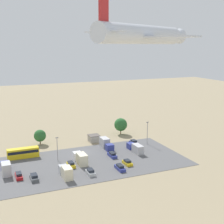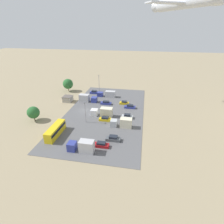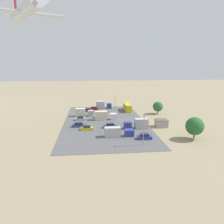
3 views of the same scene
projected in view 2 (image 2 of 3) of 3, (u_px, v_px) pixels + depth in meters
name	position (u px, v px, depth m)	size (l,w,h in m)	color
ground_plane	(84.00, 110.00, 73.03)	(400.00, 400.00, 0.00)	gray
parking_lot_surface	(105.00, 112.00, 71.52)	(59.74, 30.67, 0.08)	#565659
shed_building	(68.00, 99.00, 81.17)	(4.13, 4.13, 2.61)	#9E998E
bus	(55.00, 130.00, 55.59)	(10.07, 2.54, 3.26)	gold
parked_car_0	(130.00, 107.00, 74.60)	(1.76, 4.75, 1.59)	navy
parked_car_1	(127.00, 116.00, 66.57)	(1.90, 4.14, 1.61)	#ADB2B7
parked_car_2	(105.00, 119.00, 64.74)	(1.86, 4.40, 1.52)	gold
parked_car_3	(113.00, 138.00, 53.46)	(1.99, 4.47, 1.58)	#4C5156
parked_car_4	(101.00, 145.00, 50.65)	(1.76, 4.49, 1.54)	maroon
parked_car_5	(106.00, 103.00, 78.28)	(1.73, 4.79, 1.58)	navy
parked_car_6	(124.00, 103.00, 78.46)	(1.90, 4.11, 1.51)	gold
parked_car_7	(94.00, 92.00, 90.82)	(1.97, 4.24, 1.66)	navy
parked_truck_0	(82.00, 146.00, 48.33)	(2.45, 7.50, 3.58)	navy
parked_truck_1	(122.00, 123.00, 60.30)	(2.39, 7.39, 3.34)	#ADB2B7
parked_truck_2	(107.00, 94.00, 86.47)	(2.36, 8.95, 2.95)	navy
parked_truck_3	(87.00, 98.00, 80.76)	(2.54, 8.24, 3.36)	navy
parked_truck_4	(103.00, 112.00, 67.76)	(2.56, 8.53, 3.45)	silver
tree_near_shed	(33.00, 112.00, 63.84)	(4.46, 4.46, 5.53)	brown
tree_apron_mid	(68.00, 84.00, 92.97)	(5.36, 5.36, 6.71)	brown
light_pole_lot_centre	(85.00, 112.00, 62.02)	(0.90, 0.28, 7.68)	gray
light_pole_lot_edge	(99.00, 82.00, 93.03)	(0.90, 0.28, 8.49)	gray
airplane	(183.00, 2.00, 54.82)	(31.00, 25.25, 8.57)	silver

